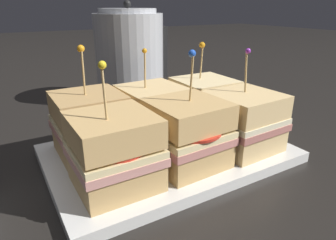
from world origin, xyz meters
TOP-DOWN VIEW (x-y plane):
  - ground_plane at (0.00, 0.00)m, footprint 6.00×6.00m
  - serving_platter at (0.00, 0.00)m, footprint 0.41×0.28m
  - sandwich_front_left at (-0.12, -0.06)m, footprint 0.11×0.11m
  - sandwich_front_center at (-0.00, -0.06)m, footprint 0.12×0.12m
  - sandwich_front_right at (0.12, -0.06)m, footprint 0.12×0.12m
  - sandwich_back_left at (-0.12, 0.06)m, footprint 0.11×0.11m
  - sandwich_back_center at (-0.00, 0.06)m, footprint 0.12×0.12m
  - sandwich_back_right at (0.12, 0.06)m, footprint 0.12×0.12m
  - kettle_steel at (0.08, 0.35)m, footprint 0.20×0.18m

SIDE VIEW (x-z plane):
  - ground_plane at x=0.00m, z-range 0.00..0.00m
  - serving_platter at x=0.00m, z-range 0.00..0.02m
  - sandwich_back_center at x=0.00m, z-range -0.02..0.15m
  - sandwich_front_right at x=0.12m, z-range -0.02..0.16m
  - sandwich_back_right at x=0.12m, z-range -0.02..0.15m
  - sandwich_front_left at x=-0.12m, z-range -0.02..0.16m
  - sandwich_back_left at x=-0.12m, z-range -0.02..0.16m
  - sandwich_front_center at x=0.00m, z-range -0.02..0.16m
  - kettle_steel at x=0.08m, z-range -0.01..0.26m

